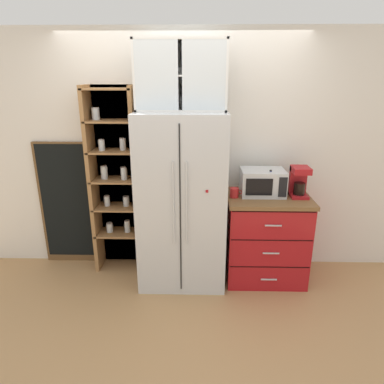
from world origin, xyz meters
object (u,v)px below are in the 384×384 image
(refrigerator, at_px, (182,200))
(bottle_cobalt, at_px, (270,185))
(mug_red, at_px, (234,193))
(microwave, at_px, (262,182))
(mug_charcoal, at_px, (269,192))
(coffee_maker, at_px, (299,181))
(chalkboard_menu, at_px, (67,204))

(refrigerator, bearing_deg, bottle_cobalt, 1.43)
(mug_red, bearing_deg, microwave, 17.76)
(microwave, xyz_separation_m, mug_charcoal, (0.06, -0.05, -0.09))
(microwave, bearing_deg, bottle_cobalt, -45.71)
(coffee_maker, height_order, mug_red, coffee_maker)
(mug_red, xyz_separation_m, chalkboard_menu, (-1.85, 0.32, -0.26))
(bottle_cobalt, bearing_deg, coffee_maker, 4.14)
(refrigerator, distance_m, mug_red, 0.53)
(mug_charcoal, bearing_deg, bottle_cobalt, -99.31)
(coffee_maker, relative_size, mug_charcoal, 2.67)
(coffee_maker, bearing_deg, refrigerator, -177.89)
(microwave, bearing_deg, refrigerator, -174.04)
(bottle_cobalt, bearing_deg, chalkboard_menu, 172.38)
(mug_red, relative_size, mug_charcoal, 1.06)
(mug_red, distance_m, bottle_cobalt, 0.36)
(bottle_cobalt, bearing_deg, mug_red, -175.15)
(coffee_maker, distance_m, chalkboard_menu, 2.54)
(microwave, height_order, mug_red, microwave)
(mug_charcoal, relative_size, chalkboard_menu, 0.08)
(bottle_cobalt, bearing_deg, microwave, 134.29)
(mug_red, height_order, chalkboard_menu, chalkboard_menu)
(bottle_cobalt, bearing_deg, refrigerator, -178.57)
(refrigerator, xyz_separation_m, coffee_maker, (1.17, 0.04, 0.20))
(mug_charcoal, xyz_separation_m, chalkboard_menu, (-2.20, 0.28, -0.26))
(mug_charcoal, distance_m, chalkboard_menu, 2.24)
(bottle_cobalt, xyz_separation_m, chalkboard_menu, (-2.20, 0.29, -0.33))
(refrigerator, xyz_separation_m, chalkboard_menu, (-1.32, 0.32, -0.17))
(coffee_maker, bearing_deg, bottle_cobalt, -175.86)
(refrigerator, bearing_deg, mug_red, -0.87)
(microwave, height_order, coffee_maker, coffee_maker)
(microwave, distance_m, coffee_maker, 0.36)
(refrigerator, height_order, mug_red, refrigerator)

